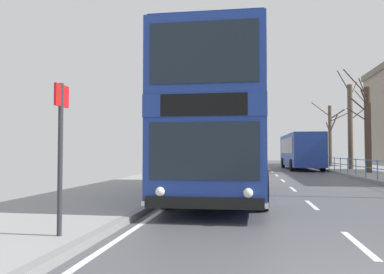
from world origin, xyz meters
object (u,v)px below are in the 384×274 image
double_decker_bus_main (222,127)px  bare_tree_far_01 (350,125)px  bare_tree_far_02 (330,134)px  bare_tree_far_00 (367,127)px  bus_stop_sign_near (61,141)px  background_bus_far_lane (301,150)px

double_decker_bus_main → bare_tree_far_01: (9.02, 19.92, 1.33)m
bare_tree_far_01 → bare_tree_far_02: 6.02m
double_decker_bus_main → bare_tree_far_02: bearing=71.6°
bare_tree_far_00 → bare_tree_far_02: size_ratio=1.14×
double_decker_bus_main → bare_tree_far_02: 27.34m
bus_stop_sign_near → bare_tree_far_00: bare_tree_far_00 is taller
bare_tree_far_02 → background_bus_far_lane: bearing=-130.5°
bare_tree_far_00 → bare_tree_far_02: bare_tree_far_00 is taller
bus_stop_sign_near → bare_tree_far_02: (10.77, 33.22, 1.63)m
background_bus_far_lane → bare_tree_far_01: bearing=-30.1°
bare_tree_far_00 → bare_tree_far_01: (0.29, 5.62, 0.52)m
bus_stop_sign_near → bare_tree_far_02: size_ratio=0.40×
bare_tree_far_00 → bare_tree_far_01: bearing=87.1°
bare_tree_far_02 → bus_stop_sign_near: bearing=-108.0°
bare_tree_far_00 → bare_tree_far_01: 5.65m
bare_tree_far_01 → background_bus_far_lane: bearing=149.9°
background_bus_far_lane → bare_tree_far_02: bearing=49.5°
bare_tree_far_00 → background_bus_far_lane: bearing=113.6°
bare_tree_far_00 → bare_tree_far_02: bearing=90.5°
bus_stop_sign_near → bare_tree_far_01: bare_tree_far_01 is taller
bare_tree_far_01 → bare_tree_far_02: bare_tree_far_01 is taller
background_bus_far_lane → bare_tree_far_00: bare_tree_far_00 is taller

